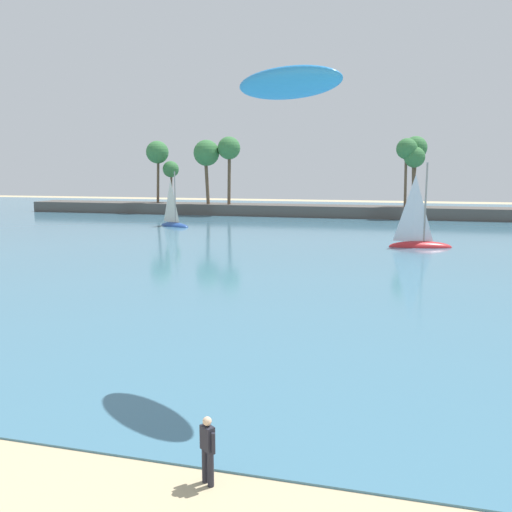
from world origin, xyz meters
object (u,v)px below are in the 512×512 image
(sailboat_toward_headland, at_px, (419,239))
(kite_aloft_high_over_bay, at_px, (287,83))
(person_at_waterline, at_px, (208,448))
(sailboat_mid_bay, at_px, (174,221))

(sailboat_toward_headland, height_order, kite_aloft_high_over_bay, kite_aloft_high_over_bay)
(person_at_waterline, xyz_separation_m, kite_aloft_high_over_bay, (0.56, 6.13, 8.99))
(person_at_waterline, bearing_deg, sailboat_toward_headland, 81.15)
(sailboat_mid_bay, height_order, kite_aloft_high_over_bay, kite_aloft_high_over_bay)
(kite_aloft_high_over_bay, bearing_deg, sailboat_toward_headland, -68.43)
(person_at_waterline, relative_size, sailboat_toward_headland, 0.20)
(person_at_waterline, xyz_separation_m, sailboat_mid_bay, (-23.66, 52.90, -0.15))
(person_at_waterline, relative_size, sailboat_mid_bay, 0.22)
(person_at_waterline, bearing_deg, sailboat_mid_bay, 114.10)
(sailboat_mid_bay, distance_m, kite_aloft_high_over_bay, 53.46)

